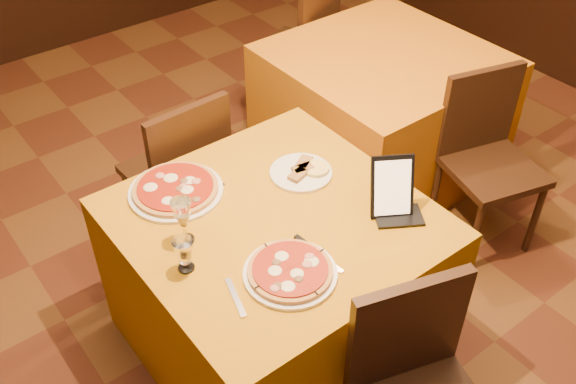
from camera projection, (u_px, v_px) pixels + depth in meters
floor at (306, 363)px, 2.83m from camera, size 6.00×7.00×0.01m
main_table at (276, 283)px, 2.69m from camera, size 1.10×1.10×0.75m
side_table at (380, 113)px, 3.68m from camera, size 1.10×1.10×0.75m
chair_main_far at (174, 171)px, 3.14m from camera, size 0.48×0.48×0.91m
chair_side_near at (493, 169)px, 3.15m from camera, size 0.47×0.47×0.91m
chair_side_far at (293, 48)px, 4.12m from camera, size 0.53×0.53×0.91m
pizza_near at (290, 272)px, 2.20m from camera, size 0.33×0.33×0.03m
pizza_far at (176, 190)px, 2.54m from camera, size 0.38×0.38×0.03m
cutlet_dish at (301, 172)px, 2.64m from camera, size 0.26×0.26×0.03m
wine_glass at (183, 221)px, 2.28m from camera, size 0.10×0.10×0.19m
water_glass at (185, 255)px, 2.20m from camera, size 0.08×0.08×0.13m
tablet at (392, 186)px, 2.39m from camera, size 0.19×0.17×0.23m
knife at (320, 256)px, 2.28m from camera, size 0.04×0.22×0.01m
fork_near at (236, 297)px, 2.13m from camera, size 0.07×0.18×0.01m
fork_far at (213, 178)px, 2.62m from camera, size 0.04×0.14×0.01m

